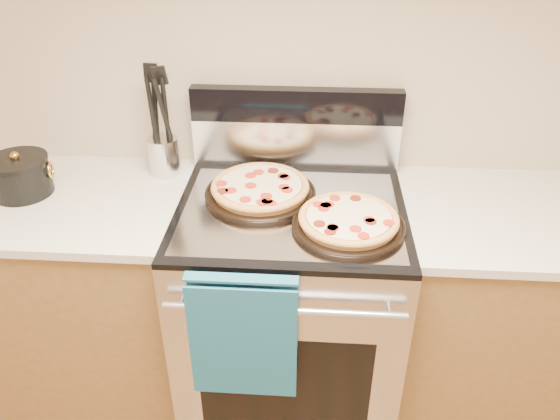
# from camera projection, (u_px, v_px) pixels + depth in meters

# --- Properties ---
(wall_back) EXTENTS (4.00, 0.00, 4.00)m
(wall_back) POSITION_uv_depth(u_px,v_px,m) (298.00, 48.00, 1.88)
(wall_back) COLOR #C7AB8F
(wall_back) RESTS_ON ground
(range_body) EXTENTS (0.76, 0.68, 0.90)m
(range_body) POSITION_uv_depth(u_px,v_px,m) (290.00, 313.00, 2.06)
(range_body) COLOR #B7B7BC
(range_body) RESTS_ON ground
(oven_window) EXTENTS (0.56, 0.01, 0.40)m
(oven_window) POSITION_uv_depth(u_px,v_px,m) (284.00, 384.00, 1.77)
(oven_window) COLOR black
(oven_window) RESTS_ON range_body
(cooktop) EXTENTS (0.76, 0.68, 0.02)m
(cooktop) POSITION_uv_depth(u_px,v_px,m) (291.00, 210.00, 1.82)
(cooktop) COLOR black
(cooktop) RESTS_ON range_body
(backsplash_lower) EXTENTS (0.76, 0.06, 0.18)m
(backsplash_lower) POSITION_uv_depth(u_px,v_px,m) (296.00, 143.00, 2.03)
(backsplash_lower) COLOR silver
(backsplash_lower) RESTS_ON cooktop
(backsplash_upper) EXTENTS (0.76, 0.06, 0.12)m
(backsplash_upper) POSITION_uv_depth(u_px,v_px,m) (296.00, 105.00, 1.95)
(backsplash_upper) COLOR black
(backsplash_upper) RESTS_ON backsplash_lower
(oven_handle) EXTENTS (0.70, 0.03, 0.03)m
(oven_handle) POSITION_uv_depth(u_px,v_px,m) (284.00, 311.00, 1.55)
(oven_handle) COLOR silver
(oven_handle) RESTS_ON range_body
(dish_towel) EXTENTS (0.32, 0.05, 0.42)m
(dish_towel) POSITION_uv_depth(u_px,v_px,m) (243.00, 335.00, 1.61)
(dish_towel) COLOR #19547E
(dish_towel) RESTS_ON oven_handle
(foil_sheet) EXTENTS (0.70, 0.55, 0.01)m
(foil_sheet) POSITION_uv_depth(u_px,v_px,m) (291.00, 211.00, 1.78)
(foil_sheet) COLOR gray
(foil_sheet) RESTS_ON cooktop
(cabinet_left) EXTENTS (1.00, 0.62, 0.88)m
(cabinet_left) POSITION_uv_depth(u_px,v_px,m) (66.00, 300.00, 2.14)
(cabinet_left) COLOR brown
(cabinet_left) RESTS_ON ground
(countertop_left) EXTENTS (1.02, 0.64, 0.03)m
(countertop_left) POSITION_uv_depth(u_px,v_px,m) (40.00, 200.00, 1.90)
(countertop_left) COLOR beige
(countertop_left) RESTS_ON cabinet_left
(cabinet_right) EXTENTS (1.00, 0.62, 0.88)m
(cabinet_right) POSITION_uv_depth(u_px,v_px,m) (525.00, 321.00, 2.04)
(cabinet_right) COLOR brown
(cabinet_right) RESTS_ON ground
(countertop_right) EXTENTS (1.02, 0.64, 0.03)m
(countertop_right) POSITION_uv_depth(u_px,v_px,m) (558.00, 218.00, 1.80)
(countertop_right) COLOR beige
(countertop_right) RESTS_ON cabinet_right
(pepperoni_pizza_back) EXTENTS (0.45, 0.45, 0.05)m
(pepperoni_pizza_back) POSITION_uv_depth(u_px,v_px,m) (260.00, 189.00, 1.85)
(pepperoni_pizza_back) COLOR #B97A38
(pepperoni_pizza_back) RESTS_ON foil_sheet
(pepperoni_pizza_front) EXTENTS (0.45, 0.45, 0.05)m
(pepperoni_pizza_front) POSITION_uv_depth(u_px,v_px,m) (348.00, 221.00, 1.68)
(pepperoni_pizza_front) COLOR #B97A38
(pepperoni_pizza_front) RESTS_ON foil_sheet
(utensil_crock) EXTENTS (0.13, 0.13, 0.14)m
(utensil_crock) POSITION_uv_depth(u_px,v_px,m) (164.00, 156.00, 2.00)
(utensil_crock) COLOR silver
(utensil_crock) RESTS_ON countertop_left
(saucepan) EXTENTS (0.24, 0.24, 0.12)m
(saucepan) POSITION_uv_depth(u_px,v_px,m) (20.00, 177.00, 1.88)
(saucepan) COLOR black
(saucepan) RESTS_ON countertop_left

